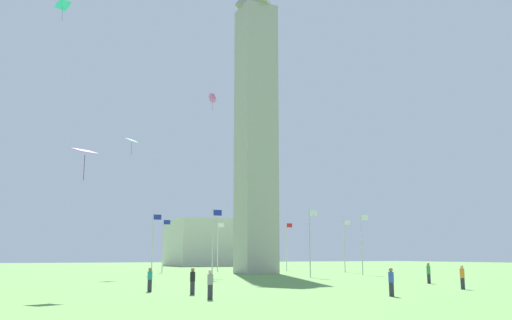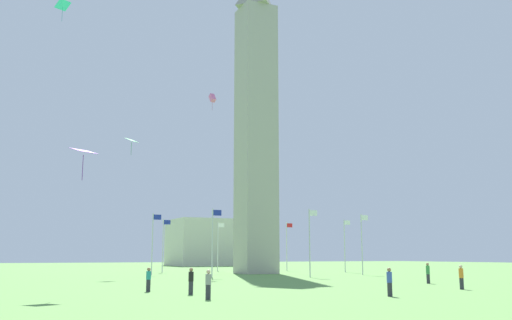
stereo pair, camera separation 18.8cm
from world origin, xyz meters
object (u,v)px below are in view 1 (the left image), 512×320
at_px(person_teal_shirt, 150,280).
at_px(distant_building, 216,243).
at_px(person_black_shirt, 193,281).
at_px(kite_cyan_diamond, 63,5).
at_px(flagpole_ne, 287,244).
at_px(flagpole_w, 310,239).
at_px(flagpole_e, 218,244).
at_px(flagpole_sw, 213,239).
at_px(person_orange_shirt, 462,277).
at_px(kite_pink_box, 212,98).
at_px(flagpole_nw, 362,241).
at_px(flagpole_n, 345,243).
at_px(obelisk_monument, 256,118).
at_px(flagpole_se, 163,243).
at_px(flagpole_s, 153,241).
at_px(kite_purple_diamond, 85,152).
at_px(kite_green_diamond, 132,141).
at_px(person_gray_shirt, 210,285).
at_px(person_blue_shirt, 391,282).
at_px(person_green_shirt, 429,273).

height_order(person_teal_shirt, distant_building, distant_building).
height_order(person_black_shirt, kite_cyan_diamond, kite_cyan_diamond).
bearing_deg(flagpole_ne, flagpole_w, -112.50).
distance_m(flagpole_e, flagpole_sw, 26.34).
relative_size(person_orange_shirt, person_black_shirt, 1.05).
bearing_deg(kite_pink_box, flagpole_nw, -25.52).
bearing_deg(flagpole_n, kite_pink_box, -175.25).
height_order(obelisk_monument, kite_pink_box, obelisk_monument).
height_order(flagpole_nw, person_teal_shirt, flagpole_nw).
height_order(flagpole_se, flagpole_s, same).
bearing_deg(flagpole_sw, flagpole_e, 67.50).
xyz_separation_m(flagpole_n, kite_pink_box, (-21.54, -1.79, 18.81)).
relative_size(kite_purple_diamond, kite_green_diamond, 1.02).
xyz_separation_m(obelisk_monument, person_orange_shirt, (-1.74, -38.48, -20.55)).
bearing_deg(kite_purple_diamond, kite_pink_box, 56.55).
xyz_separation_m(person_gray_shirt, distant_building, (38.32, 98.49, 4.64)).
height_order(flagpole_sw, person_orange_shirt, flagpole_sw).
distance_m(flagpole_se, flagpole_w, 26.34).
relative_size(flagpole_s, distant_building, 0.35).
bearing_deg(flagpole_sw, person_blue_shirt, -91.41).
bearing_deg(flagpole_sw, flagpole_w, -22.50).
distance_m(flagpole_e, person_blue_shirt, 57.30).
distance_m(flagpole_s, flagpole_w, 20.16).
relative_size(person_gray_shirt, kite_pink_box, 0.70).
relative_size(person_teal_shirt, kite_cyan_diamond, 0.68).
relative_size(flagpole_ne, flagpole_s, 1.00).
height_order(obelisk_monument, person_gray_shirt, obelisk_monument).
relative_size(person_gray_shirt, person_black_shirt, 0.99).
distance_m(flagpole_s, distant_building, 66.65).
bearing_deg(flagpole_sw, obelisk_monument, 45.18).
bearing_deg(kite_cyan_diamond, person_green_shirt, -41.07).
bearing_deg(person_orange_shirt, flagpole_w, 26.39).
xyz_separation_m(obelisk_monument, flagpole_w, (0.06, -14.26, -17.22)).
bearing_deg(flagpole_e, flagpole_sw, -112.50).
distance_m(flagpole_w, person_black_shirt, 29.99).
bearing_deg(person_orange_shirt, flagpole_s, 48.58).
height_order(flagpole_se, distant_building, distant_building).
distance_m(flagpole_sw, kite_cyan_diamond, 31.64).
distance_m(person_blue_shirt, person_black_shirt, 12.07).
xyz_separation_m(obelisk_monument, flagpole_sw, (-10.02, -10.08, -17.22)).
bearing_deg(flagpole_s, flagpole_nw, -22.50).
bearing_deg(kite_green_diamond, flagpole_n, 5.38).
height_order(flagpole_n, kite_green_diamond, kite_green_diamond).
xyz_separation_m(flagpole_se, person_gray_shirt, (-11.35, -49.66, -3.38)).
relative_size(flagpole_e, flagpole_nw, 1.00).
xyz_separation_m(flagpole_sw, person_green_shirt, (12.03, -20.79, -3.31)).
bearing_deg(flagpole_sw, kite_purple_diamond, -128.00).
bearing_deg(flagpole_w, flagpole_se, 112.50).
bearing_deg(person_orange_shirt, flagpole_nw, 7.94).
xyz_separation_m(person_teal_shirt, kite_pink_box, (15.44, 29.79, 22.21)).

